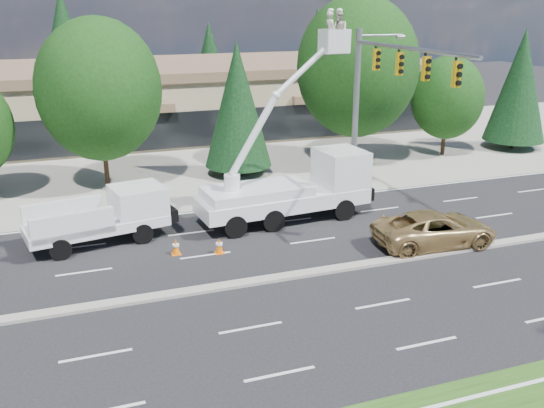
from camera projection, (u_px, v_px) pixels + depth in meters
name	position (u px, v px, depth m)	size (l,w,h in m)	color
ground	(225.00, 287.00, 23.06)	(140.00, 140.00, 0.00)	black
concrete_apron	(147.00, 162.00, 40.91)	(140.00, 22.00, 0.01)	gray
road_median	(225.00, 286.00, 23.04)	(120.00, 0.55, 0.12)	gray
strip_mall	(126.00, 98.00, 48.91)	(50.40, 15.40, 5.50)	tan
tree_front_d	(99.00, 90.00, 33.69)	(6.94, 6.94, 9.63)	#332114
tree_front_e	(237.00, 105.00, 36.64)	(4.13, 4.13, 8.14)	#332114
tree_front_f	(357.00, 67.00, 38.55)	(7.79, 7.79, 10.81)	#332114
tree_front_g	(447.00, 98.00, 41.51)	(4.95, 4.95, 6.86)	#332114
tree_front_h	(519.00, 85.00, 43.23)	(4.33, 4.33, 8.53)	#332114
tree_back_b	(65.00, 47.00, 57.32)	(5.80, 5.80, 11.42)	#332114
tree_back_c	(210.00, 60.00, 62.29)	(4.23, 4.23, 8.33)	#332114
tree_back_d	(317.00, 50.00, 65.87)	(4.90, 4.90, 9.66)	#332114
signal_mast	(377.00, 90.00, 30.59)	(2.76, 10.16, 9.00)	gray
utility_pickup	(107.00, 221.00, 27.18)	(6.45, 3.35, 2.35)	white
bucket_truck	(299.00, 177.00, 29.73)	(8.72, 3.35, 10.02)	white
traffic_cone_b	(176.00, 247.00, 25.95)	(0.40, 0.40, 0.70)	orange
traffic_cone_c	(219.00, 246.00, 26.08)	(0.40, 0.40, 0.70)	orange
traffic_cone_d	(383.00, 221.00, 28.94)	(0.40, 0.40, 0.70)	orange
minivan	(435.00, 229.00, 26.79)	(2.54, 5.52, 1.53)	tan
parked_car_east	(235.00, 158.00, 39.08)	(1.49, 4.26, 1.40)	black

